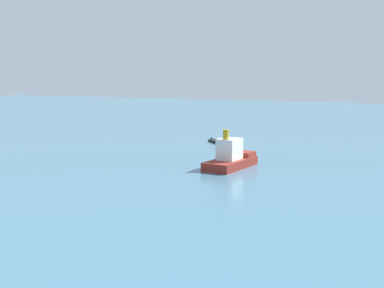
{
  "coord_description": "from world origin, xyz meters",
  "views": [
    {
      "loc": [
        39.97,
        -22.13,
        11.25
      ],
      "look_at": [
        4.67,
        43.51,
        1.2
      ],
      "focal_mm": 47.08,
      "sensor_mm": 36.0,
      "label": 1
    }
  ],
  "objects": [
    {
      "name": "tugboat",
      "position": [
        15.11,
        34.31,
        1.24
      ],
      "size": [
        3.97,
        8.99,
        4.88
      ],
      "color": "maroon",
      "rests_on": "ground"
    },
    {
      "name": "fishing_skiff",
      "position": [
        3.56,
        54.63,
        0.21
      ],
      "size": [
        4.68,
        4.51,
        0.86
      ],
      "color": "black",
      "rests_on": "ground"
    }
  ]
}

